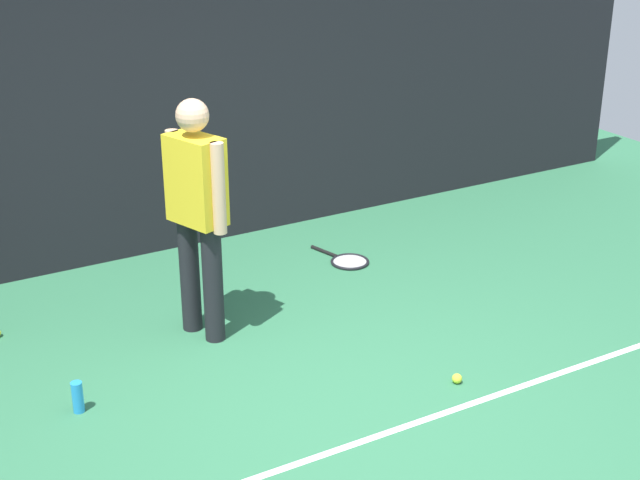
% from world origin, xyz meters
% --- Properties ---
extents(ground_plane, '(12.00, 12.00, 0.00)m').
position_xyz_m(ground_plane, '(0.00, 0.00, 0.00)').
color(ground_plane, '#2D6B47').
extents(back_fence, '(10.00, 0.10, 2.45)m').
position_xyz_m(back_fence, '(0.00, 3.00, 1.23)').
color(back_fence, black).
rests_on(back_fence, ground).
extents(court_line, '(9.00, 0.05, 0.00)m').
position_xyz_m(court_line, '(0.00, -0.28, 0.00)').
color(court_line, white).
rests_on(court_line, ground).
extents(tennis_player, '(0.34, 0.51, 1.70)m').
position_xyz_m(tennis_player, '(-0.38, 1.40, 0.97)').
color(tennis_player, black).
rests_on(tennis_player, ground).
extents(tennis_racket, '(0.40, 0.64, 0.03)m').
position_xyz_m(tennis_racket, '(1.15, 1.95, 0.01)').
color(tennis_racket, black).
rests_on(tennis_racket, ground).
extents(tennis_ball_by_fence, '(0.07, 0.07, 0.07)m').
position_xyz_m(tennis_ball_by_fence, '(0.77, -0.04, 0.03)').
color(tennis_ball_by_fence, '#CCE033').
rests_on(tennis_ball_by_fence, ground).
extents(water_bottle, '(0.07, 0.07, 0.20)m').
position_xyz_m(water_bottle, '(-1.44, 0.85, 0.10)').
color(water_bottle, '#268CD8').
rests_on(water_bottle, ground).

